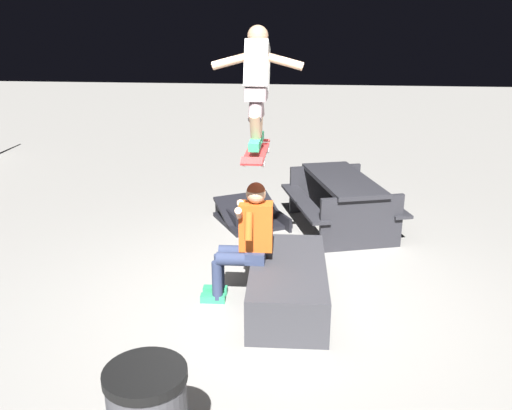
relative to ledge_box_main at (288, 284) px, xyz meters
The scene contains 7 objects.
ground_plane 0.27m from the ledge_box_main, 101.89° to the left, with size 40.00×40.00×0.00m, color gray.
ledge_box_main is the anchor object (origin of this frame).
person_sitting_on_ledge 0.66m from the ledge_box_main, 79.89° to the left, with size 0.59×0.76×1.29m.
skateboard 1.41m from the ledge_box_main, 66.38° to the left, with size 1.02×0.21×0.13m.
skater_airborne 2.08m from the ledge_box_main, 58.94° to the left, with size 0.62×0.89×1.12m.
kicker_ramp 2.47m from the ledge_box_main, 14.98° to the left, with size 1.25×1.22×0.41m.
picnic_table_back 2.38m from the ledge_box_main, 15.89° to the right, with size 2.01×1.77×0.75m.
Camera 1 is at (-5.04, -0.33, 2.84)m, focal length 38.29 mm.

